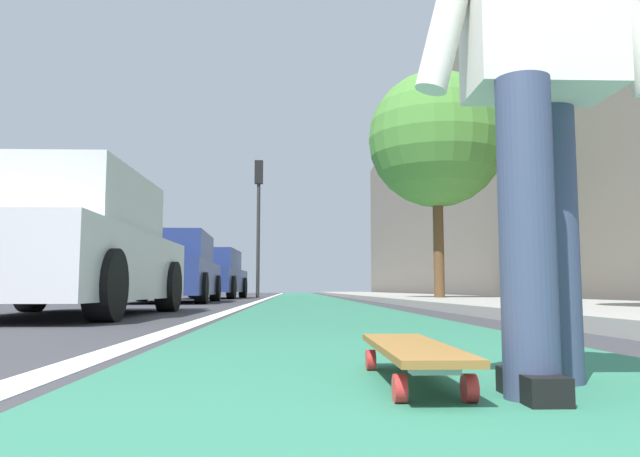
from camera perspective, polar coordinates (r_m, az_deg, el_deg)
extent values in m
plane|color=#38383D|center=(10.87, -0.57, -7.12)|extent=(80.00, 80.00, 0.00)
cube|color=#2D7256|center=(24.86, -1.66, -6.31)|extent=(56.00, 2.02, 0.00)
cube|color=silver|center=(20.88, -4.71, -6.41)|extent=(52.00, 0.16, 0.01)
cube|color=#9E9B93|center=(19.17, 7.90, -6.29)|extent=(52.00, 3.20, 0.11)
cube|color=slate|center=(23.99, 12.20, 4.16)|extent=(40.00, 1.20, 8.64)
cylinder|color=red|center=(2.13, 4.73, -12.08)|extent=(0.07, 0.03, 0.07)
cylinder|color=red|center=(2.16, 9.32, -11.95)|extent=(0.07, 0.03, 0.07)
cylinder|color=red|center=(1.54, 7.41, -14.53)|extent=(0.07, 0.03, 0.07)
cylinder|color=red|center=(1.58, 13.71, -14.21)|extent=(0.07, 0.03, 0.07)
cube|color=silver|center=(2.14, 7.02, -10.76)|extent=(0.06, 0.12, 0.02)
cube|color=silver|center=(1.55, 10.57, -12.65)|extent=(0.06, 0.12, 0.02)
cube|color=olive|center=(1.84, 8.50, -10.87)|extent=(0.84, 0.21, 0.02)
cylinder|color=#384260|center=(1.65, 18.67, -0.62)|extent=(0.14, 0.14, 0.82)
cylinder|color=#384260|center=(1.96, 20.93, -1.30)|extent=(0.14, 0.14, 0.82)
cube|color=black|center=(1.66, 19.09, -13.63)|extent=(0.26, 0.10, 0.07)
cube|color=silver|center=(6.95, -22.80, -3.20)|extent=(4.04, 1.81, 0.70)
cube|color=silver|center=(6.87, -23.04, 2.28)|extent=(2.23, 1.65, 0.60)
cube|color=#4C606B|center=(7.90, -20.16, 1.19)|extent=(0.06, 1.56, 0.51)
cylinder|color=black|center=(8.42, -25.21, -4.89)|extent=(0.62, 0.23, 0.62)
cylinder|color=black|center=(7.91, -13.89, -5.25)|extent=(0.62, 0.23, 0.62)
cylinder|color=black|center=(5.50, -19.27, -4.98)|extent=(0.62, 0.23, 0.62)
cube|color=navy|center=(13.53, -13.82, -4.51)|extent=(4.46, 1.91, 0.70)
cube|color=navy|center=(13.41, -13.86, -1.71)|extent=(2.47, 1.71, 0.60)
cube|color=#4C606B|center=(14.60, -13.06, -2.05)|extent=(0.09, 1.57, 0.51)
cylinder|color=black|center=(15.03, -16.16, -5.35)|extent=(0.61, 0.24, 0.61)
cylinder|color=black|center=(14.77, -9.70, -5.49)|extent=(0.61, 0.24, 0.61)
cylinder|color=black|center=(12.36, -18.79, -5.25)|extent=(0.61, 0.24, 0.61)
cylinder|color=black|center=(12.05, -10.95, -5.44)|extent=(0.61, 0.24, 0.61)
cube|color=navy|center=(19.30, -10.10, -4.79)|extent=(4.48, 1.93, 0.70)
cube|color=navy|center=(19.18, -10.15, -2.84)|extent=(2.49, 1.71, 0.60)
cube|color=#4C606B|center=(20.37, -9.56, -3.02)|extent=(0.10, 1.54, 0.51)
cylinder|color=black|center=(20.80, -11.73, -5.40)|extent=(0.68, 0.25, 0.67)
cylinder|color=black|center=(20.53, -7.16, -5.47)|extent=(0.68, 0.25, 0.67)
cylinder|color=black|center=(18.13, -13.46, -5.34)|extent=(0.68, 0.25, 0.67)
cylinder|color=black|center=(17.82, -8.23, -5.43)|extent=(0.68, 0.25, 0.67)
cylinder|color=#2D2D2D|center=(20.94, -5.76, -1.08)|extent=(0.12, 0.12, 3.88)
cube|color=black|center=(21.26, -5.70, 5.22)|extent=(0.24, 0.28, 0.80)
sphere|color=red|center=(21.44, -5.67, 5.84)|extent=(0.16, 0.16, 0.16)
sphere|color=#392907|center=(21.39, -5.68, 5.15)|extent=(0.16, 0.16, 0.16)
sphere|color=black|center=(21.34, -5.68, 4.47)|extent=(0.16, 0.16, 0.16)
cylinder|color=brown|center=(13.10, 10.95, -1.42)|extent=(0.22, 0.22, 2.45)
sphere|color=#4C8C38|center=(13.45, 10.77, 8.14)|extent=(2.90, 2.90, 2.90)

